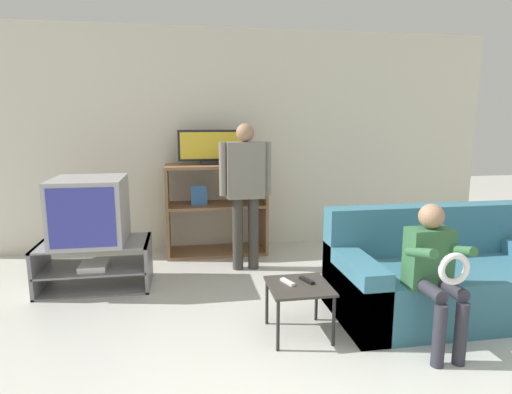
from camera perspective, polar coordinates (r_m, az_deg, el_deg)
The scene contains 11 objects.
wall_back at distance 5.21m, azimuth -2.97°, elevation 7.54°, with size 6.40×0.06×2.60m.
tv_stand at distance 4.30m, azimuth -20.61°, elevation -8.48°, with size 1.00×0.55×0.44m.
television_main at distance 4.19m, azimuth -21.28°, elevation -1.68°, with size 0.63×0.64×0.60m.
media_shelf at distance 4.98m, azimuth -5.30°, elevation -1.51°, with size 1.14×0.47×1.04m.
television_flat at distance 4.91m, azimuth -5.91°, elevation 6.49°, with size 0.76×0.20×0.39m.
snack_table at distance 3.17m, azimuth 5.75°, elevation -12.35°, with size 0.44×0.44×0.38m.
remote_control_black at distance 3.21m, azimuth 6.78°, elevation -10.97°, with size 0.04×0.14×0.02m, color black.
remote_control_white at distance 3.17m, azimuth 4.23°, elevation -11.23°, with size 0.04×0.14×0.02m, color silver.
couch at distance 3.83m, azimuth 23.52°, elevation -9.95°, with size 1.76×0.86×0.83m.
person_standing_adult at distance 4.36m, azimuth -1.43°, elevation 1.87°, with size 0.53×0.20×1.51m.
person_seated_child at distance 3.13m, azimuth 22.70°, elevation -8.50°, with size 0.33×0.43×1.00m.
Camera 1 is at (-0.60, -1.57, 1.56)m, focal length 30.00 mm.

